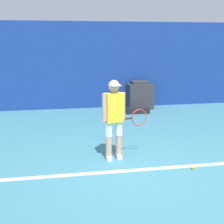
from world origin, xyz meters
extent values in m
plane|color=teal|center=(0.00, 0.00, 0.00)|extent=(24.00, 24.00, 0.00)
cube|color=navy|center=(0.00, 5.76, 1.47)|extent=(24.00, 0.10, 2.94)
cube|color=white|center=(0.00, 0.18, 0.01)|extent=(21.60, 0.10, 0.01)
cylinder|color=tan|center=(-0.41, 0.79, 0.24)|extent=(0.12, 0.12, 0.47)
cylinder|color=white|center=(-0.41, 0.79, 0.62)|extent=(0.14, 0.14, 0.29)
cube|color=white|center=(-0.41, 0.79, 0.04)|extent=(0.10, 0.24, 0.08)
cylinder|color=tan|center=(-0.20, 0.84, 0.24)|extent=(0.12, 0.12, 0.47)
cylinder|color=white|center=(-0.20, 0.84, 0.62)|extent=(0.14, 0.14, 0.29)
cube|color=white|center=(-0.20, 0.84, 0.04)|extent=(0.10, 0.24, 0.08)
cube|color=yellow|center=(-0.31, 0.82, 1.05)|extent=(0.38, 0.27, 0.57)
sphere|color=tan|center=(-0.31, 0.82, 1.47)|extent=(0.22, 0.22, 0.22)
cube|color=white|center=(-0.28, 0.72, 1.49)|extent=(0.20, 0.16, 0.02)
cylinder|color=tan|center=(-0.50, 0.77, 1.07)|extent=(0.09, 0.09, 0.53)
cylinder|color=tan|center=(-0.11, 0.86, 1.07)|extent=(0.09, 0.09, 0.53)
cylinder|color=black|center=(-0.02, 0.89, 0.80)|extent=(0.20, 0.08, 0.03)
torus|color=red|center=(0.24, 0.95, 0.80)|extent=(0.34, 0.10, 0.35)
sphere|color=#D1E533|center=(1.03, 0.05, 0.03)|extent=(0.07, 0.07, 0.07)
cube|color=#333338|center=(1.46, 5.35, 0.43)|extent=(0.84, 0.63, 0.85)
cube|color=#333338|center=(1.46, 5.35, 0.90)|extent=(0.59, 0.44, 0.10)
cube|color=black|center=(1.19, 4.59, 0.09)|extent=(0.76, 0.26, 0.18)
camera|label=1|loc=(-1.39, -4.96, 2.32)|focal=50.00mm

